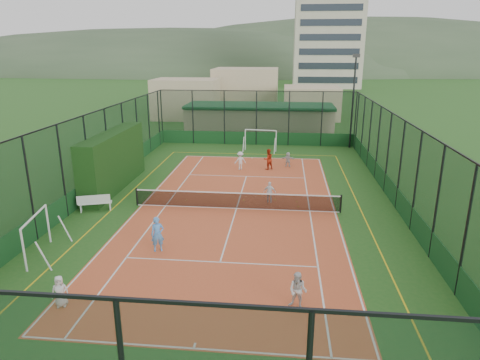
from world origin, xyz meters
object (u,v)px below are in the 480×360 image
Objects in this scene: floodlight_ne at (353,102)px; futsal_goal_near at (37,236)px; futsal_goal_far at (261,140)px; child_near_left at (60,291)px; clubhouse at (259,120)px; child_near_mid at (158,234)px; child_far_left at (240,161)px; child_near_right at (298,291)px; white_bench at (95,202)px; apartment_tower at (329,19)px; child_far_right at (270,192)px; child_far_back at (288,159)px; coach at (268,159)px.

futsal_goal_near is (-16.57, -23.18, -3.20)m from floodlight_ne.
child_near_left is (-5.63, -24.66, -0.33)m from futsal_goal_far.
futsal_goal_far is (0.55, -7.48, -0.65)m from clubhouse.
child_near_mid is 1.17× the size of child_far_left.
child_near_mid reaches higher than child_near_right.
futsal_goal_near is (-0.17, -5.49, 0.42)m from white_bench.
apartment_tower reaches higher than child_far_right.
apartment_tower is at bearing 87.86° from futsal_goal_far.
clubhouse is (-8.60, 5.40, -2.55)m from floodlight_ne.
futsal_goal_far is 20.41m from child_near_mid.
child_far_back is at bearing -57.42° from futsal_goal_far.
white_bench is 1.53× the size of child_near_left.
white_bench is 13.29m from coach.
clubhouse reaches higher than child_far_left.
child_far_back is at bearing 25.76° from white_bench.
child_far_back is (-9.06, -72.59, -14.43)m from apartment_tower.
child_far_left is (7.36, 14.76, -0.23)m from futsal_goal_near.
futsal_goal_near is 1.00× the size of futsal_goal_far.
child_near_right is 1.21× the size of child_far_back.
child_near_left is at bearing 55.48° from child_far_left.
child_far_back is 0.73× the size of coach.
coach is at bearing -83.89° from clubhouse.
clubhouse reaches higher than white_bench.
white_bench is 17.71m from futsal_goal_far.
apartment_tower is 74.56m from child_far_back.
apartment_tower is 23.58× the size of child_far_right.
child_far_right is at bearing -5.21° from white_bench.
clubhouse reaches higher than child_far_right.
floodlight_ne is 17.18m from child_far_right.
child_far_right is at bearing 34.46° from child_near_mid.
child_near_left is 0.85× the size of child_far_left.
white_bench is 0.62× the size of futsal_goal_near.
futsal_goal_near is at bearing 42.74° from child_far_right.
futsal_goal_far reaches higher than child_far_back.
floodlight_ne reaches higher than futsal_goal_near.
white_bench is 1.30× the size of child_far_left.
futsal_goal_near is at bearing -173.54° from child_near_right.
floodlight_ne is 66.39m from apartment_tower.
child_far_back is at bearing -76.86° from clubhouse.
floodlight_ne is 30.25m from child_near_left.
coach is (6.54, 18.59, 0.19)m from child_near_left.
child_near_left is at bearing 39.66° from coach.
child_near_left is (2.89, -3.56, -0.33)m from futsal_goal_near.
child_near_right reaches higher than child_far_back.
apartment_tower is 16.88× the size of white_bench.
child_far_left is 2.09m from coach.
child_far_back is (10.74, 10.50, 0.07)m from white_bench.
apartment_tower is at bearing 105.28° from child_near_right.
floodlight_ne is 10.47m from clubhouse.
child_far_left reaches higher than child_near_right.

